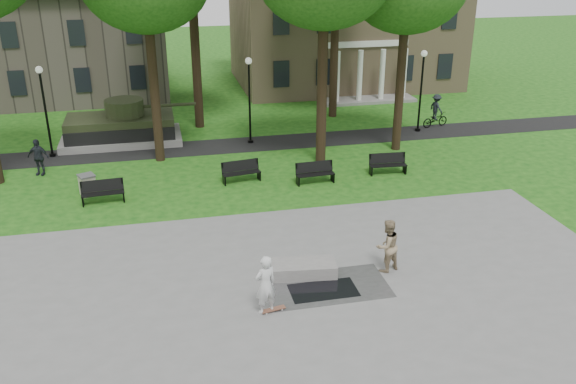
{
  "coord_description": "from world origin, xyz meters",
  "views": [
    {
      "loc": [
        -4.5,
        -19.78,
        10.72
      ],
      "look_at": [
        0.28,
        1.7,
        1.4
      ],
      "focal_mm": 38.0,
      "sensor_mm": 36.0,
      "label": 1
    }
  ],
  "objects_px": {
    "cyclist": "(436,114)",
    "park_bench_0": "(103,191)",
    "trash_bin": "(87,185)",
    "concrete_block": "(303,269)",
    "skateboarder": "(265,285)",
    "friend_watching": "(387,246)"
  },
  "relations": [
    {
      "from": "cyclist",
      "to": "park_bench_0",
      "type": "xyz_separation_m",
      "value": [
        -18.91,
        -7.34,
        -0.3
      ]
    },
    {
      "from": "concrete_block",
      "to": "park_bench_0",
      "type": "bearing_deg",
      "value": 131.73
    },
    {
      "from": "concrete_block",
      "to": "trash_bin",
      "type": "relative_size",
      "value": 2.29
    },
    {
      "from": "skateboarder",
      "to": "friend_watching",
      "type": "height_order",
      "value": "skateboarder"
    },
    {
      "from": "concrete_block",
      "to": "cyclist",
      "type": "relative_size",
      "value": 1.1
    },
    {
      "from": "skateboarder",
      "to": "friend_watching",
      "type": "xyz_separation_m",
      "value": [
        4.51,
        1.6,
        -0.02
      ]
    },
    {
      "from": "cyclist",
      "to": "trash_bin",
      "type": "height_order",
      "value": "cyclist"
    },
    {
      "from": "cyclist",
      "to": "trash_bin",
      "type": "bearing_deg",
      "value": 93.48
    },
    {
      "from": "concrete_block",
      "to": "skateboarder",
      "type": "distance_m",
      "value": 2.66
    },
    {
      "from": "concrete_block",
      "to": "friend_watching",
      "type": "distance_m",
      "value": 2.95
    },
    {
      "from": "skateboarder",
      "to": "park_bench_0",
      "type": "xyz_separation_m",
      "value": [
        -5.32,
        9.76,
        -0.47
      ]
    },
    {
      "from": "friend_watching",
      "to": "trash_bin",
      "type": "xyz_separation_m",
      "value": [
        -10.55,
        9.15,
        -0.48
      ]
    },
    {
      "from": "skateboarder",
      "to": "friend_watching",
      "type": "bearing_deg",
      "value": 179.77
    },
    {
      "from": "skateboarder",
      "to": "trash_bin",
      "type": "relative_size",
      "value": 2.02
    },
    {
      "from": "cyclist",
      "to": "trash_bin",
      "type": "relative_size",
      "value": 2.08
    },
    {
      "from": "concrete_block",
      "to": "skateboarder",
      "type": "bearing_deg",
      "value": -130.82
    },
    {
      "from": "concrete_block",
      "to": "cyclist",
      "type": "bearing_deg",
      "value": 51.83
    },
    {
      "from": "friend_watching",
      "to": "concrete_block",
      "type": "bearing_deg",
      "value": -26.13
    },
    {
      "from": "concrete_block",
      "to": "trash_bin",
      "type": "height_order",
      "value": "trash_bin"
    },
    {
      "from": "trash_bin",
      "to": "skateboarder",
      "type": "bearing_deg",
      "value": -60.71
    },
    {
      "from": "friend_watching",
      "to": "park_bench_0",
      "type": "bearing_deg",
      "value": -59.23
    },
    {
      "from": "park_bench_0",
      "to": "friend_watching",
      "type": "bearing_deg",
      "value": -43.55
    }
  ]
}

